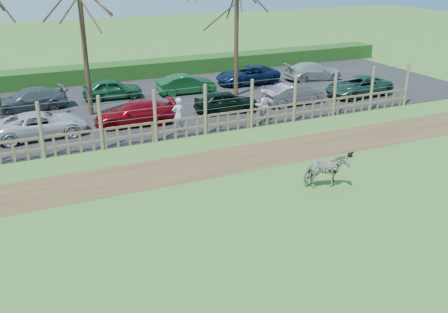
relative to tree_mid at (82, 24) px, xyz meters
name	(u,v)px	position (x,y,z in m)	size (l,w,h in m)	color
ground	(227,217)	(2.00, -13.50, -4.87)	(120.00, 120.00, 0.00)	#689849
dirt_strip	(182,168)	(2.00, -9.00, -4.86)	(34.00, 2.80, 0.01)	brown
asphalt	(123,106)	(2.00, 1.00, -4.85)	(44.00, 13.00, 0.04)	#232326
hedge	(99,73)	(2.00, 8.00, -4.32)	(46.00, 2.00, 1.10)	#1E4716
fence	(156,125)	(2.00, -5.50, -4.06)	(30.16, 0.16, 2.50)	brown
tree_mid	(82,24)	(0.00, 0.00, 0.00)	(4.80, 4.80, 6.83)	#3D2B1E
tree_right	(237,9)	(9.00, 0.50, 0.37)	(4.80, 4.80, 7.35)	#3D2B1E
zebra	(326,172)	(6.27, -12.93, -4.21)	(0.71, 1.57, 1.32)	gray
visitor_a	(179,115)	(3.42, -4.67, -3.96)	(0.63, 0.41, 1.72)	silver
visitor_b	(262,105)	(7.97, -4.84, -3.96)	(0.84, 0.65, 1.72)	beige
crow	(350,154)	(9.09, -10.79, -4.75)	(0.28, 0.21, 0.23)	black
car_2	(41,125)	(-2.80, -2.63, -4.23)	(1.99, 4.32, 1.20)	silver
car_3	(135,113)	(1.78, -2.65, -4.23)	(1.68, 4.13, 1.20)	maroon
car_4	(226,102)	(6.93, -2.58, -4.23)	(1.42, 3.52, 1.20)	black
car_5	(294,94)	(11.18, -2.73, -4.23)	(1.27, 3.64, 1.20)	slate
car_6	(358,86)	(15.83, -2.76, -4.23)	(1.99, 4.32, 1.20)	#244738
car_9	(29,100)	(-2.96, 2.34, -4.23)	(1.68, 4.13, 1.20)	#4E565F
car_10	(112,89)	(1.82, 2.84, -4.23)	(1.42, 3.52, 1.20)	#1E5835
car_11	(186,84)	(6.32, 2.13, -4.23)	(1.27, 3.64, 1.20)	#155526
car_12	(247,75)	(11.00, 2.88, -4.23)	(1.99, 4.32, 1.20)	#0F1E42
car_13	(314,71)	(15.81, 2.13, -4.23)	(1.68, 4.13, 1.20)	#B1BAB3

